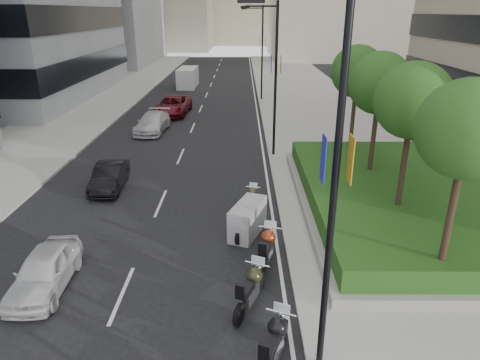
{
  "coord_description": "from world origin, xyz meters",
  "views": [
    {
      "loc": [
        2.34,
        -7.35,
        8.45
      ],
      "look_at": [
        2.26,
        8.92,
        2.0
      ],
      "focal_mm": 32.0,
      "sensor_mm": 36.0,
      "label": 1
    }
  ],
  "objects_px": {
    "motorcycle_4": "(267,248)",
    "delivery_van": "(188,78)",
    "car_a": "(44,271)",
    "motorcycle_6": "(251,200)",
    "motorcycle_5": "(248,219)",
    "car_c": "(153,123)",
    "motorcycle_3": "(251,288)",
    "lamp_post_1": "(273,74)",
    "car_d": "(173,106)",
    "lamp_post_0": "(327,183)",
    "car_b": "(109,176)",
    "lamp_post_2": "(261,48)",
    "motorcycle_2": "(274,343)"
  },
  "relations": [
    {
      "from": "motorcycle_4",
      "to": "delivery_van",
      "type": "distance_m",
      "value": 38.89
    },
    {
      "from": "car_a",
      "to": "motorcycle_6",
      "type": "bearing_deg",
      "value": 38.51
    },
    {
      "from": "motorcycle_5",
      "to": "car_c",
      "type": "xyz_separation_m",
      "value": [
        -6.91,
        15.79,
        0.04
      ]
    },
    {
      "from": "motorcycle_3",
      "to": "motorcycle_5",
      "type": "relative_size",
      "value": 0.95
    },
    {
      "from": "lamp_post_1",
      "to": "motorcycle_3",
      "type": "distance_m",
      "value": 15.28
    },
    {
      "from": "car_a",
      "to": "car_d",
      "type": "xyz_separation_m",
      "value": [
        0.35,
        25.22,
        0.14
      ]
    },
    {
      "from": "lamp_post_0",
      "to": "motorcycle_5",
      "type": "height_order",
      "value": "lamp_post_0"
    },
    {
      "from": "car_b",
      "to": "motorcycle_6",
      "type": "bearing_deg",
      "value": -23.81
    },
    {
      "from": "delivery_van",
      "to": "car_c",
      "type": "bearing_deg",
      "value": -89.48
    },
    {
      "from": "motorcycle_4",
      "to": "motorcycle_5",
      "type": "relative_size",
      "value": 1.01
    },
    {
      "from": "car_a",
      "to": "car_b",
      "type": "xyz_separation_m",
      "value": [
        -0.35,
        8.47,
        -0.01
      ]
    },
    {
      "from": "motorcycle_3",
      "to": "lamp_post_1",
      "type": "bearing_deg",
      "value": 16.72
    },
    {
      "from": "lamp_post_0",
      "to": "car_b",
      "type": "relative_size",
      "value": 2.33
    },
    {
      "from": "lamp_post_2",
      "to": "car_b",
      "type": "xyz_separation_m",
      "value": [
        -8.54,
        -23.16,
        -4.43
      ]
    },
    {
      "from": "lamp_post_1",
      "to": "motorcycle_5",
      "type": "height_order",
      "value": "lamp_post_1"
    },
    {
      "from": "motorcycle_5",
      "to": "car_a",
      "type": "relative_size",
      "value": 0.63
    },
    {
      "from": "delivery_van",
      "to": "motorcycle_5",
      "type": "bearing_deg",
      "value": -78.31
    },
    {
      "from": "lamp_post_2",
      "to": "car_a",
      "type": "height_order",
      "value": "lamp_post_2"
    },
    {
      "from": "motorcycle_3",
      "to": "motorcycle_6",
      "type": "relative_size",
      "value": 1.14
    },
    {
      "from": "car_b",
      "to": "lamp_post_0",
      "type": "bearing_deg",
      "value": -57.51
    },
    {
      "from": "lamp_post_0",
      "to": "car_d",
      "type": "distance_m",
      "value": 29.95
    },
    {
      "from": "lamp_post_0",
      "to": "lamp_post_1",
      "type": "distance_m",
      "value": 17.0
    },
    {
      "from": "motorcycle_4",
      "to": "motorcycle_3",
      "type": "bearing_deg",
      "value": 178.89
    },
    {
      "from": "car_c",
      "to": "lamp_post_2",
      "type": "bearing_deg",
      "value": 58.94
    },
    {
      "from": "motorcycle_3",
      "to": "car_d",
      "type": "relative_size",
      "value": 0.4
    },
    {
      "from": "lamp_post_1",
      "to": "motorcycle_3",
      "type": "relative_size",
      "value": 3.98
    },
    {
      "from": "lamp_post_1",
      "to": "lamp_post_2",
      "type": "distance_m",
      "value": 18.0
    },
    {
      "from": "motorcycle_2",
      "to": "delivery_van",
      "type": "relative_size",
      "value": 0.43
    },
    {
      "from": "motorcycle_3",
      "to": "lamp_post_2",
      "type": "bearing_deg",
      "value": 20.03
    },
    {
      "from": "motorcycle_6",
      "to": "motorcycle_5",
      "type": "bearing_deg",
      "value": -170.96
    },
    {
      "from": "motorcycle_2",
      "to": "motorcycle_3",
      "type": "relative_size",
      "value": 1.02
    },
    {
      "from": "motorcycle_4",
      "to": "car_a",
      "type": "relative_size",
      "value": 0.64
    },
    {
      "from": "motorcycle_3",
      "to": "car_d",
      "type": "distance_m",
      "value": 26.88
    },
    {
      "from": "car_b",
      "to": "delivery_van",
      "type": "xyz_separation_m",
      "value": [
        0.29,
        31.13,
        0.4
      ]
    },
    {
      "from": "lamp_post_0",
      "to": "car_c",
      "type": "bearing_deg",
      "value": 110.39
    },
    {
      "from": "motorcycle_2",
      "to": "motorcycle_5",
      "type": "distance_m",
      "value": 6.88
    },
    {
      "from": "lamp_post_1",
      "to": "car_b",
      "type": "xyz_separation_m",
      "value": [
        -8.54,
        -5.16,
        -4.43
      ]
    },
    {
      "from": "motorcycle_3",
      "to": "car_c",
      "type": "xyz_separation_m",
      "value": [
        -6.94,
        20.34,
        0.06
      ]
    },
    {
      "from": "motorcycle_2",
      "to": "motorcycle_5",
      "type": "height_order",
      "value": "motorcycle_5"
    },
    {
      "from": "car_b",
      "to": "lamp_post_1",
      "type": "bearing_deg",
      "value": 27.86
    },
    {
      "from": "car_a",
      "to": "motorcycle_5",
      "type": "bearing_deg",
      "value": 26.86
    },
    {
      "from": "motorcycle_6",
      "to": "delivery_van",
      "type": "distance_m",
      "value": 34.49
    },
    {
      "from": "car_a",
      "to": "car_d",
      "type": "relative_size",
      "value": 0.67
    },
    {
      "from": "motorcycle_2",
      "to": "car_b",
      "type": "bearing_deg",
      "value": 53.98
    },
    {
      "from": "motorcycle_3",
      "to": "motorcycle_5",
      "type": "height_order",
      "value": "motorcycle_5"
    },
    {
      "from": "lamp_post_1",
      "to": "car_b",
      "type": "height_order",
      "value": "lamp_post_1"
    },
    {
      "from": "motorcycle_6",
      "to": "car_d",
      "type": "xyz_separation_m",
      "value": [
        -6.44,
        19.42,
        0.24
      ]
    },
    {
      "from": "lamp_post_2",
      "to": "car_a",
      "type": "bearing_deg",
      "value": -104.5
    },
    {
      "from": "lamp_post_0",
      "to": "lamp_post_2",
      "type": "height_order",
      "value": "same"
    },
    {
      "from": "motorcycle_5",
      "to": "car_c",
      "type": "distance_m",
      "value": 17.23
    }
  ]
}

